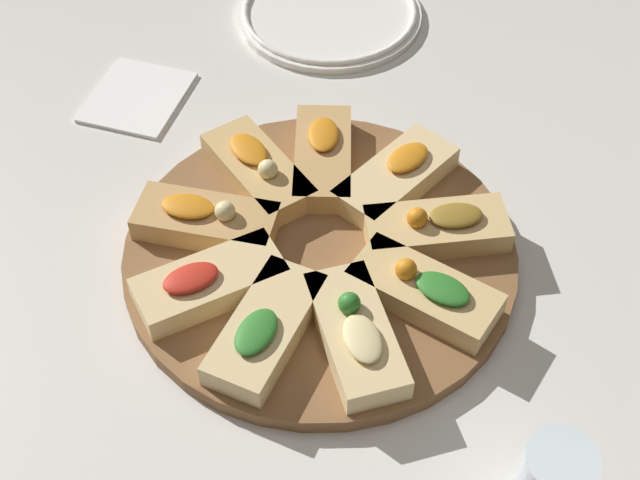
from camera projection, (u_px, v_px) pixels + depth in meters
name	position (u px, v px, depth m)	size (l,w,h in m)	color
ground_plane	(320.00, 260.00, 0.96)	(3.00, 3.00, 0.00)	silver
serving_board	(320.00, 254.00, 0.95)	(0.42, 0.42, 0.02)	brown
focaccia_slice_0	(323.00, 156.00, 1.02)	(0.16, 0.10, 0.04)	tan
focaccia_slice_1	(258.00, 169.00, 1.00)	(0.15, 0.16, 0.05)	tan
focaccia_slice_2	(206.00, 220.00, 0.95)	(0.07, 0.15, 0.05)	tan
focaccia_slice_3	(209.00, 283.00, 0.90)	(0.15, 0.15, 0.04)	#E5C689
focaccia_slice_4	(265.00, 329.00, 0.86)	(0.16, 0.09, 0.04)	#E5C689
focaccia_slice_5	(356.00, 333.00, 0.86)	(0.16, 0.13, 0.05)	#E5C689
focaccia_slice_6	(425.00, 291.00, 0.89)	(0.11, 0.16, 0.05)	#DBB775
focaccia_slice_7	(437.00, 228.00, 0.95)	(0.12, 0.16, 0.05)	#DBB775
focaccia_slice_8	(396.00, 177.00, 1.00)	(0.16, 0.13, 0.04)	#E5C689
plate_left	(330.00, 13.00, 1.25)	(0.26, 0.26, 0.02)	white
napkin_stack	(137.00, 96.00, 1.13)	(0.13, 0.11, 0.01)	white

